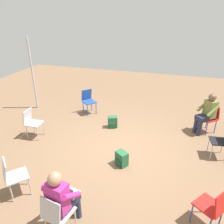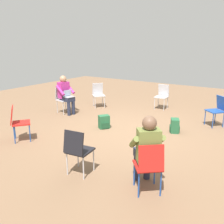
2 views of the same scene
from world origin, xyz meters
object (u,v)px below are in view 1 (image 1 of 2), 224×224
Objects in this scene: chair_northeast at (213,206)px; chair_southwest at (88,100)px; chair_northwest at (210,117)px; person_in_olive at (207,112)px; chair_east at (56,213)px; chair_north at (222,139)px; backpack_near_laptop_user at (122,159)px; chair_south at (32,121)px; person_with_laptop at (62,196)px; backpack_by_empty_chair at (113,123)px; chair_southeast at (13,175)px.

chair_southwest is at bearing 82.92° from chair_northeast.
person_in_olive is (0.11, -0.13, 0.20)m from chair_northwest.
chair_east is 4.19m from chair_north.
person_in_olive is at bearing 138.02° from backpack_near_laptop_user.
chair_south is 3.32m from person_with_laptop.
chair_southwest is at bearing 45.86° from person_in_olive.
person_with_laptop reaches higher than backpack_by_empty_chair.
backpack_by_empty_chair is (0.60, -2.87, -0.34)m from chair_northwest.
chair_north is at bearing 74.13° from chair_southeast.
person_with_laptop is 3.44× the size of backpack_near_laptop_user.
person_in_olive is (-4.10, 2.51, 0.00)m from person_with_laptop.
person_in_olive is 3.04m from backpack_near_laptop_user.
chair_northeast is at bearing 137.66° from person_in_olive.
backpack_near_laptop_user is at bearing 97.80° from chair_northwest.
chair_north is (1.47, 4.17, 0.00)m from chair_southwest.
chair_south is at bearing 15.73° from chair_southwest.
chair_northwest is at bearing 68.87° from chair_east.
person_with_laptop is 4.81m from person_in_olive.
person_in_olive reaches higher than backpack_by_empty_chair.
chair_east is 0.69× the size of person_with_laptop.
chair_north is 2.36× the size of backpack_by_empty_chair.
person_in_olive is at bearing 100.22° from backpack_by_empty_chair.
chair_southeast is at bearing -50.02° from backpack_near_laptop_user.
chair_south is at bearing 69.76° from person_in_olive.
chair_southeast is 2.36× the size of backpack_near_laptop_user.
person_in_olive is at bearing 107.70° from chair_south.
person_in_olive reaches higher than chair_southwest.
chair_south reaches higher than backpack_near_laptop_user.
chair_east is 4.97m from person_in_olive.
person_with_laptop is (0.37, 1.29, 0.20)m from chair_southeast.
person_with_laptop is 1.00× the size of person_in_olive.
backpack_near_laptop_user is at bearing 77.72° from chair_south.
chair_north is 2.36× the size of backpack_near_laptop_user.
chair_northeast is at bearing 41.81° from backpack_by_empty_chair.
person_in_olive is at bearing 68.78° from person_with_laptop.
person_with_laptop reaches higher than chair_southeast.
chair_northwest is 2.95m from backpack_by_empty_chair.
chair_northeast is 2.21m from backpack_near_laptop_user.
chair_southeast is at bearing 132.88° from chair_northeast.
chair_southwest and chair_northeast have the same top height.
person_in_olive is at bearing 69.49° from chair_east.
chair_northeast is (2.23, -0.44, 0.00)m from chair_north.
chair_southeast is 1.35m from person_with_laptop.
chair_southwest is (-0.19, -4.01, 0.00)m from chair_northwest.
chair_southeast is (3.84, -3.93, 0.00)m from chair_northwest.
backpack_near_laptop_user is (1.05, -2.29, -0.34)m from chair_north.
person_in_olive reaches higher than chair_south.
chair_east is at bearing 19.11° from chair_southeast.
chair_east is 2.54m from chair_northeast.
chair_south is 1.00× the size of chair_north.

